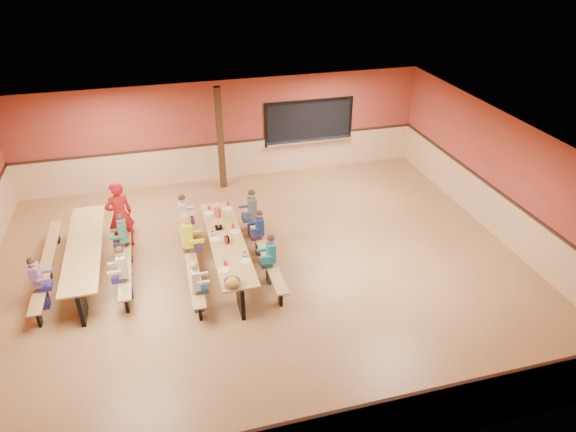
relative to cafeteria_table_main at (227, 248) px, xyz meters
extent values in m
plane|color=brown|center=(0.72, -0.27, -0.53)|extent=(12.00, 12.00, 0.00)
cube|color=#963A2B|center=(0.72, 4.73, 0.97)|extent=(12.00, 0.04, 3.00)
cube|color=#963A2B|center=(0.72, -5.27, 0.97)|extent=(12.00, 0.04, 3.00)
cube|color=#963A2B|center=(6.72, -0.27, 0.97)|extent=(0.04, 10.00, 3.00)
cube|color=white|center=(0.72, -0.27, 2.47)|extent=(12.00, 10.00, 0.04)
cube|color=black|center=(3.32, 4.70, 1.02)|extent=(2.60, 0.06, 1.20)
cube|color=silver|center=(3.32, 4.61, 0.45)|extent=(2.70, 0.28, 0.06)
cube|color=#321E10|center=(0.52, 4.13, 0.97)|extent=(0.18, 0.18, 3.00)
cube|color=#B18846|center=(0.00, 0.00, 0.19)|extent=(0.75, 3.60, 0.04)
cube|color=black|center=(0.00, -1.55, -0.18)|extent=(0.08, 0.60, 0.70)
cube|color=black|center=(0.00, 1.55, -0.18)|extent=(0.08, 0.60, 0.70)
cube|color=#B18846|center=(-0.83, 0.00, -0.09)|extent=(0.26, 3.60, 0.04)
cube|color=black|center=(-0.83, 0.00, -0.32)|extent=(0.06, 0.18, 0.41)
cube|color=#B18846|center=(0.83, 0.00, -0.09)|extent=(0.26, 3.60, 0.04)
cube|color=black|center=(0.83, 0.00, -0.32)|extent=(0.06, 0.18, 0.41)
cube|color=#B18846|center=(-3.05, 0.62, 0.19)|extent=(0.75, 3.60, 0.04)
cube|color=black|center=(-3.05, -0.93, -0.18)|extent=(0.08, 0.60, 0.70)
cube|color=black|center=(-3.05, 2.17, -0.18)|extent=(0.08, 0.60, 0.70)
cube|color=#B18846|center=(-3.88, 0.62, -0.09)|extent=(0.26, 3.60, 0.04)
cube|color=black|center=(-3.88, 0.62, -0.32)|extent=(0.06, 0.18, 0.41)
cube|color=#B18846|center=(-2.23, 0.62, -0.09)|extent=(0.26, 3.60, 0.04)
cube|color=black|center=(-2.23, 0.62, -0.32)|extent=(0.06, 0.18, 0.41)
imported|color=#AA1316|center=(-2.29, 1.54, 0.35)|extent=(0.74, 0.62, 1.74)
cylinder|color=red|center=(-0.03, 1.11, 0.32)|extent=(0.16, 0.16, 0.22)
cube|color=black|center=(-0.01, -0.06, 0.28)|extent=(0.10, 0.14, 0.13)
cylinder|color=yellow|center=(-0.04, -0.02, 0.30)|extent=(0.06, 0.06, 0.17)
cylinder|color=#B2140F|center=(-0.03, -0.17, 0.30)|extent=(0.06, 0.06, 0.17)
cube|color=black|center=(-0.10, 0.54, 0.24)|extent=(0.16, 0.16, 0.06)
cube|color=#B18846|center=(-0.10, 0.54, 0.52)|extent=(0.02, 0.09, 0.50)
camera|label=1|loc=(-1.17, -9.57, 6.38)|focal=32.00mm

